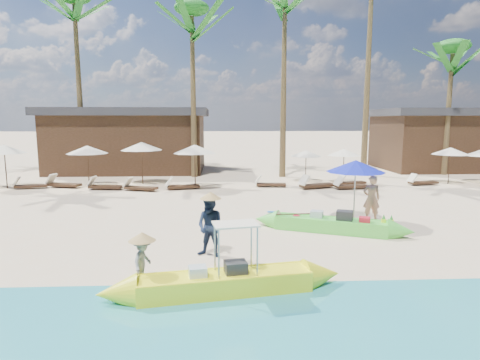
{
  "coord_description": "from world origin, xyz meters",
  "views": [
    {
      "loc": [
        -1.7,
        -10.74,
        3.5
      ],
      "look_at": [
        -1.09,
        2.0,
        1.6
      ],
      "focal_mm": 30.0,
      "sensor_mm": 36.0,
      "label": 1
    }
  ],
  "objects_px": {
    "yellow_canoe": "(225,282)",
    "green_canoe": "(330,224)",
    "blue_umbrella": "(356,166)",
    "tourist": "(371,199)"
  },
  "relations": [
    {
      "from": "green_canoe",
      "to": "blue_umbrella",
      "type": "distance_m",
      "value": 2.39
    },
    {
      "from": "green_canoe",
      "to": "blue_umbrella",
      "type": "relative_size",
      "value": 2.44
    },
    {
      "from": "yellow_canoe",
      "to": "blue_umbrella",
      "type": "height_order",
      "value": "blue_umbrella"
    },
    {
      "from": "green_canoe",
      "to": "yellow_canoe",
      "type": "bearing_deg",
      "value": -104.96
    },
    {
      "from": "green_canoe",
      "to": "yellow_canoe",
      "type": "distance_m",
      "value": 5.58
    },
    {
      "from": "tourist",
      "to": "blue_umbrella",
      "type": "relative_size",
      "value": 0.75
    },
    {
      "from": "tourist",
      "to": "blue_umbrella",
      "type": "distance_m",
      "value": 1.28
    },
    {
      "from": "tourist",
      "to": "blue_umbrella",
      "type": "xyz_separation_m",
      "value": [
        -0.59,
        0.03,
        1.14
      ]
    },
    {
      "from": "tourist",
      "to": "blue_umbrella",
      "type": "bearing_deg",
      "value": 3.35
    },
    {
      "from": "yellow_canoe",
      "to": "green_canoe",
      "type": "bearing_deg",
      "value": 42.76
    }
  ]
}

